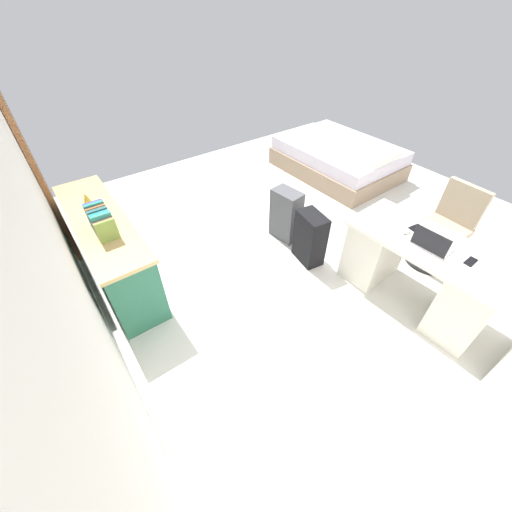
# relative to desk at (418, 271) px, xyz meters

# --- Properties ---
(ground_plane) EXTENTS (6.04, 6.04, 0.00)m
(ground_plane) POSITION_rel_desk_xyz_m (1.33, 0.19, -0.38)
(ground_plane) COLOR silver
(wall_back) EXTENTS (4.60, 0.10, 2.83)m
(wall_back) POSITION_rel_desk_xyz_m (1.33, 2.71, 1.03)
(wall_back) COLOR silver
(wall_back) RESTS_ON ground_plane
(door_wooden) EXTENTS (0.88, 0.05, 2.04)m
(door_wooden) POSITION_rel_desk_xyz_m (3.08, 2.63, 0.64)
(door_wooden) COLOR brown
(door_wooden) RESTS_ON ground_plane
(desk) EXTENTS (1.47, 0.74, 0.74)m
(desk) POSITION_rel_desk_xyz_m (0.00, 0.00, 0.00)
(desk) COLOR silver
(desk) RESTS_ON ground_plane
(office_chair) EXTENTS (0.52, 0.52, 0.94)m
(office_chair) POSITION_rel_desk_xyz_m (0.19, -0.76, 0.04)
(office_chair) COLOR black
(office_chair) RESTS_ON ground_plane
(credenza) EXTENTS (1.80, 0.48, 0.79)m
(credenza) POSITION_rel_desk_xyz_m (2.08, 2.33, 0.01)
(credenza) COLOR #28664C
(credenza) RESTS_ON ground_plane
(bed) EXTENTS (1.93, 1.44, 0.58)m
(bed) POSITION_rel_desk_xyz_m (2.40, -1.48, -0.14)
(bed) COLOR gray
(bed) RESTS_ON ground_plane
(suitcase_black) EXTENTS (0.39, 0.27, 0.62)m
(suitcase_black) POSITION_rel_desk_xyz_m (1.06, 0.43, -0.07)
(suitcase_black) COLOR black
(suitcase_black) RESTS_ON ground_plane
(suitcase_spare_grey) EXTENTS (0.39, 0.26, 0.65)m
(suitcase_spare_grey) POSITION_rel_desk_xyz_m (1.55, 0.37, -0.06)
(suitcase_spare_grey) COLOR #4C4C51
(suitcase_spare_grey) RESTS_ON ground_plane
(laptop) EXTENTS (0.32, 0.24, 0.21)m
(laptop) POSITION_rel_desk_xyz_m (-0.02, 0.07, 0.40)
(laptop) COLOR #B7B7BC
(laptop) RESTS_ON desk
(computer_mouse) EXTENTS (0.07, 0.10, 0.03)m
(computer_mouse) POSITION_rel_desk_xyz_m (0.24, 0.04, 0.37)
(computer_mouse) COLOR white
(computer_mouse) RESTS_ON desk
(cell_phone_near_laptop) EXTENTS (0.07, 0.14, 0.01)m
(cell_phone_near_laptop) POSITION_rel_desk_xyz_m (-0.33, -0.04, 0.36)
(cell_phone_near_laptop) COLOR black
(cell_phone_near_laptop) RESTS_ON desk
(cell_phone_by_mouse) EXTENTS (0.08, 0.14, 0.01)m
(cell_phone_by_mouse) POSITION_rel_desk_xyz_m (0.23, -0.09, 0.36)
(cell_phone_by_mouse) COLOR black
(cell_phone_by_mouse) RESTS_ON desk
(book_row) EXTENTS (0.35, 0.17, 0.24)m
(book_row) POSITION_rel_desk_xyz_m (1.83, 2.33, 0.52)
(book_row) COLOR olive
(book_row) RESTS_ON credenza
(figurine_small) EXTENTS (0.08, 0.08, 0.11)m
(figurine_small) POSITION_rel_desk_xyz_m (2.42, 2.33, 0.46)
(figurine_small) COLOR gold
(figurine_small) RESTS_ON credenza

